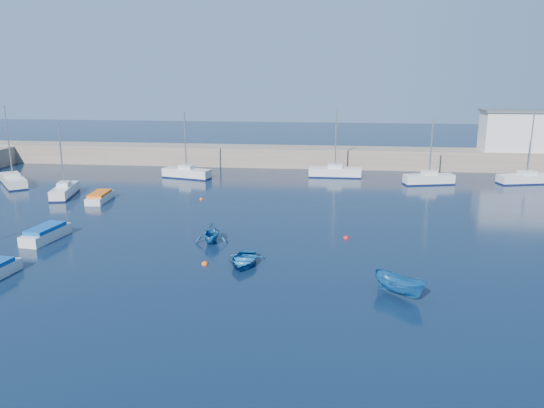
# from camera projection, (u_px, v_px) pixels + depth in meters

# --- Properties ---
(ground) EXTENTS (220.00, 220.00, 0.00)m
(ground) POSITION_uv_depth(u_px,v_px,m) (226.00, 312.00, 28.85)
(ground) COLOR #0C1D35
(ground) RESTS_ON ground
(back_wall) EXTENTS (96.00, 4.50, 2.60)m
(back_wall) POSITION_uv_depth(u_px,v_px,m) (291.00, 157.00, 72.85)
(back_wall) COLOR gray
(back_wall) RESTS_ON ground
(harbor_office) EXTENTS (10.00, 4.00, 5.00)m
(harbor_office) POSITION_uv_depth(u_px,v_px,m) (522.00, 132.00, 68.65)
(harbor_office) COLOR silver
(harbor_office) RESTS_ON back_wall
(sailboat_3) EXTENTS (2.76, 5.94, 7.66)m
(sailboat_3) POSITION_uv_depth(u_px,v_px,m) (65.00, 191.00, 55.43)
(sailboat_3) COLOR silver
(sailboat_3) RESTS_ON ground
(sailboat_4) EXTENTS (6.00, 6.59, 9.07)m
(sailboat_4) POSITION_uv_depth(u_px,v_px,m) (13.00, 180.00, 60.73)
(sailboat_4) COLOR silver
(sailboat_4) RESTS_ON ground
(sailboat_5) EXTENTS (6.24, 3.16, 8.05)m
(sailboat_5) POSITION_uv_depth(u_px,v_px,m) (187.00, 173.00, 64.84)
(sailboat_5) COLOR silver
(sailboat_5) RESTS_ON ground
(sailboat_6) EXTENTS (6.40, 1.82, 8.49)m
(sailboat_6) POSITION_uv_depth(u_px,v_px,m) (335.00, 172.00, 65.49)
(sailboat_6) COLOR silver
(sailboat_6) RESTS_ON ground
(sailboat_7) EXTENTS (5.96, 2.94, 7.73)m
(sailboat_7) POSITION_uv_depth(u_px,v_px,m) (429.00, 179.00, 61.29)
(sailboat_7) COLOR silver
(sailboat_7) RESTS_ON ground
(sailboat_8) EXTENTS (6.89, 3.36, 8.66)m
(sailboat_8) POSITION_uv_depth(u_px,v_px,m) (527.00, 179.00, 61.73)
(sailboat_8) COLOR silver
(sailboat_8) RESTS_ON ground
(motorboat_1) EXTENTS (2.12, 4.61, 1.09)m
(motorboat_1) POSITION_uv_depth(u_px,v_px,m) (46.00, 233.00, 41.12)
(motorboat_1) COLOR silver
(motorboat_1) RESTS_ON ground
(motorboat_2) EXTENTS (1.91, 4.52, 0.91)m
(motorboat_2) POSITION_uv_depth(u_px,v_px,m) (100.00, 197.00, 53.39)
(motorboat_2) COLOR silver
(motorboat_2) RESTS_ON ground
(dinghy_center) EXTENTS (2.69, 3.67, 0.74)m
(dinghy_center) POSITION_uv_depth(u_px,v_px,m) (244.00, 260.00, 35.78)
(dinghy_center) COLOR #155595
(dinghy_center) RESTS_ON ground
(dinghy_left) EXTENTS (2.64, 3.01, 1.51)m
(dinghy_left) POSITION_uv_depth(u_px,v_px,m) (212.00, 233.00, 40.39)
(dinghy_left) COLOR #155595
(dinghy_left) RESTS_ON ground
(dinghy_right) EXTENTS (3.42, 3.20, 1.32)m
(dinghy_right) POSITION_uv_depth(u_px,v_px,m) (400.00, 285.00, 30.83)
(dinghy_right) COLOR #155595
(dinghy_right) RESTS_ON ground
(buoy_0) EXTENTS (0.45, 0.45, 0.45)m
(buoy_0) POSITION_uv_depth(u_px,v_px,m) (205.00, 264.00, 35.97)
(buoy_0) COLOR #EF520C
(buoy_0) RESTS_ON ground
(buoy_1) EXTENTS (0.45, 0.45, 0.45)m
(buoy_1) POSITION_uv_depth(u_px,v_px,m) (346.00, 238.00, 41.54)
(buoy_1) COLOR red
(buoy_1) RESTS_ON ground
(buoy_3) EXTENTS (0.39, 0.39, 0.39)m
(buoy_3) POSITION_uv_depth(u_px,v_px,m) (201.00, 200.00, 54.09)
(buoy_3) COLOR #EF520C
(buoy_3) RESTS_ON ground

